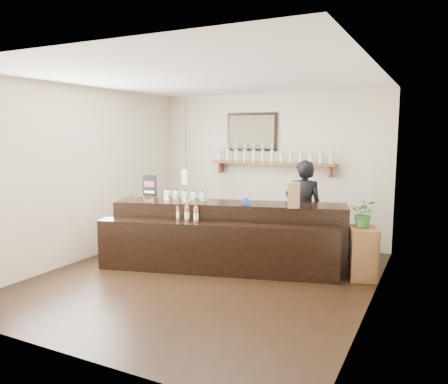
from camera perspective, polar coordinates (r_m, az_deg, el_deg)
The scene contains 10 objects.
ground at distance 6.39m, azimuth -2.39°, elevation -11.10°, with size 5.00×5.00×0.00m, color black.
room_shell at distance 6.06m, azimuth -2.48°, elevation 4.32°, with size 5.00×5.00×5.00m.
back_wall_decor at distance 8.26m, azimuth 4.71°, elevation 5.57°, with size 2.66×0.96×1.69m.
counter at distance 6.73m, azimuth 0.11°, elevation -5.97°, with size 3.60×1.88×1.16m.
promo_sign at distance 7.47m, azimuth -9.70°, elevation 0.80°, with size 0.26×0.05×0.36m.
paper_bag at distance 6.31m, azimuth 9.08°, elevation -0.42°, with size 0.20×0.17×0.37m.
tape_dispenser at distance 6.58m, azimuth 2.89°, elevation -1.26°, with size 0.13×0.08×0.10m.
side_cabinet at distance 6.57m, azimuth 17.63°, elevation -7.58°, with size 0.51×0.60×0.74m.
potted_plant at distance 6.45m, azimuth 17.83°, elevation -2.69°, with size 0.36×0.31×0.40m, color #2F6729.
shopkeeper at distance 7.20m, azimuth 10.35°, elevation -1.50°, with size 0.67×0.44×1.84m, color black.
Camera 1 is at (2.94, -5.28, 2.06)m, focal length 35.00 mm.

